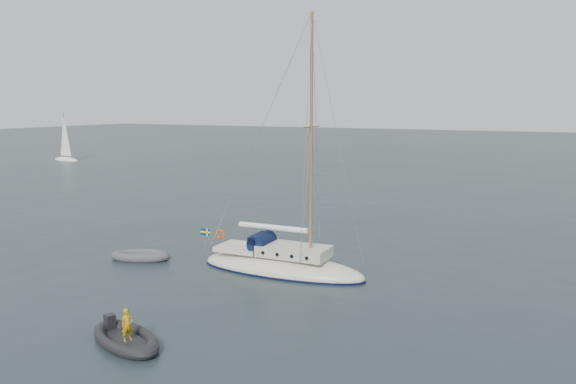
% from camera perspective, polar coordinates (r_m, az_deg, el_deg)
% --- Properties ---
extents(ground, '(300.00, 300.00, 0.00)m').
position_cam_1_polar(ground, '(26.26, 5.05, -8.30)').
color(ground, black).
rests_on(ground, ground).
extents(sailboat, '(8.56, 2.57, 12.19)m').
position_cam_1_polar(sailboat, '(26.25, -0.63, -6.17)').
color(sailboat, beige).
rests_on(sailboat, ground).
extents(dinghy, '(3.06, 1.38, 0.44)m').
position_cam_1_polar(dinghy, '(29.39, -14.77, -6.29)').
color(dinghy, '#525156').
rests_on(dinghy, ground).
extents(rib, '(3.43, 1.56, 1.26)m').
position_cam_1_polar(rib, '(19.67, -16.20, -14.04)').
color(rib, black).
rests_on(rib, ground).
extents(distant_yacht_a, '(5.27, 2.81, 6.98)m').
position_cam_1_polar(distant_yacht_a, '(83.69, -21.73, 5.03)').
color(distant_yacht_a, white).
rests_on(distant_yacht_a, ground).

